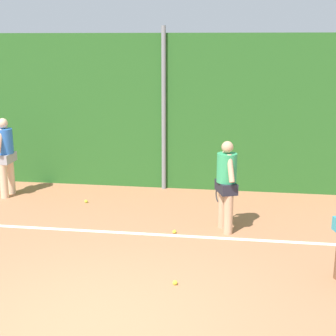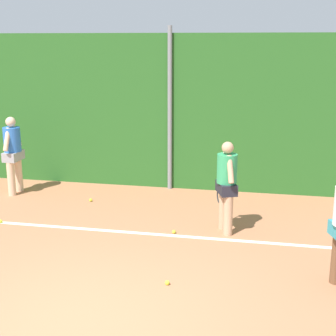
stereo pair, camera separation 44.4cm
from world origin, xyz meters
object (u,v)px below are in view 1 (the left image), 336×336
object	(u,v)px
tennis_ball_2	(175,283)
tennis_ball_4	(174,232)
player_backcourt_far	(5,153)
player_midcourt	(226,181)
tennis_ball_1	(86,201)

from	to	relation	value
tennis_ball_2	tennis_ball_4	xyz separation A→B (m)	(-0.26, 1.90, 0.00)
tennis_ball_2	tennis_ball_4	bearing A→B (deg)	97.85
tennis_ball_2	player_backcourt_far	bearing A→B (deg)	139.64
player_midcourt	player_backcourt_far	world-z (taller)	player_backcourt_far
player_backcourt_far	tennis_ball_4	distance (m)	4.38
player_backcourt_far	tennis_ball_2	size ratio (longest dim) A/B	26.19
player_midcourt	player_backcourt_far	size ratio (longest dim) A/B	0.95
player_midcourt	tennis_ball_1	bearing A→B (deg)	48.56
tennis_ball_1	player_midcourt	bearing A→B (deg)	-21.01
tennis_ball_1	tennis_ball_2	world-z (taller)	same
player_backcourt_far	tennis_ball_1	distance (m)	2.10
player_backcourt_far	tennis_ball_1	world-z (taller)	player_backcourt_far
tennis_ball_2	player_midcourt	bearing A→B (deg)	74.03
tennis_ball_4	tennis_ball_1	bearing A→B (deg)	145.61
player_midcourt	tennis_ball_2	xyz separation A→B (m)	(-0.62, -2.18, -0.89)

